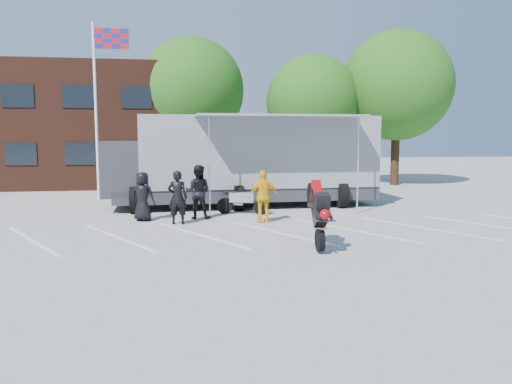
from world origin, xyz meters
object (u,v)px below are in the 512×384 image
object	(u,v)px
spectator_leather_a	(143,196)
spectator_leather_b	(178,197)
parked_motorcycle	(243,214)
stunt_bike_rider	(314,248)
flagpole	(101,89)
tree_left	(192,91)
transporter_truck	(247,206)
spectator_hivis	(264,197)
tree_right	(397,86)
tree_mid	(312,101)
spectator_leather_c	(198,192)

from	to	relation	value
spectator_leather_a	spectator_leather_b	world-z (taller)	spectator_leather_b
parked_motorcycle	stunt_bike_rider	size ratio (longest dim) A/B	1.05
flagpole	stunt_bike_rider	bearing A→B (deg)	-58.10
spectator_leather_b	parked_motorcycle	bearing A→B (deg)	-133.68
tree_left	stunt_bike_rider	world-z (taller)	tree_left
transporter_truck	spectator_leather_a	distance (m)	5.12
stunt_bike_rider	spectator_hivis	bearing A→B (deg)	101.32
tree_right	flagpole	bearing A→B (deg)	-164.52
tree_mid	spectator_leather_c	xyz separation A→B (m)	(-7.15, -11.01, -3.98)
transporter_truck	spectator_leather_b	world-z (taller)	transporter_truck
spectator_leather_c	spectator_leather_b	bearing A→B (deg)	68.57
transporter_truck	spectator_leather_a	world-z (taller)	transporter_truck
stunt_bike_rider	tree_mid	bearing A→B (deg)	76.78
parked_motorcycle	spectator_leather_b	xyz separation A→B (m)	(-2.44, -1.79, 0.91)
spectator_leather_c	spectator_leather_a	bearing A→B (deg)	18.80
stunt_bike_rider	spectator_leather_a	bearing A→B (deg)	135.44
tree_mid	tree_right	xyz separation A→B (m)	(5.00, -0.50, 0.93)
spectator_leather_b	spectator_leather_c	bearing A→B (deg)	-115.00
stunt_bike_rider	spectator_hivis	distance (m)	4.13
parked_motorcycle	spectator_hivis	bearing A→B (deg)	-149.41
transporter_truck	spectator_leather_a	size ratio (longest dim) A/B	6.90
flagpole	transporter_truck	bearing A→B (deg)	-26.95
flagpole	tree_left	size ratio (longest dim) A/B	0.93
tree_right	spectator_leather_b	size ratio (longest dim) A/B	5.04
spectator_hivis	tree_right	bearing A→B (deg)	-135.19
spectator_leather_b	spectator_leather_c	distance (m)	1.26
tree_left	spectator_leather_b	world-z (taller)	tree_left
tree_mid	tree_right	distance (m)	5.11
tree_left	spectator_leather_c	size ratio (longest dim) A/B	4.49
spectator_leather_a	flagpole	bearing A→B (deg)	-49.87
spectator_leather_b	tree_left	bearing A→B (deg)	-83.81
parked_motorcycle	spectator_leather_c	xyz separation A→B (m)	(-1.72, -0.76, 0.96)
tree_right	spectator_hivis	size ratio (longest dim) A/B	5.07
tree_left	tree_right	world-z (taller)	tree_right
tree_mid	spectator_leather_b	size ratio (longest dim) A/B	4.24
tree_left	spectator_hivis	world-z (taller)	tree_left
spectator_leather_c	spectator_hivis	distance (m)	2.47
tree_mid	spectator_leather_a	distance (m)	14.97
flagpole	stunt_bike_rider	distance (m)	14.08
flagpole	spectator_hivis	world-z (taller)	flagpole
tree_mid	flagpole	bearing A→B (deg)	-156.03
spectator_leather_a	spectator_hivis	xyz separation A→B (m)	(4.09, -1.00, 0.04)
flagpole	tree_mid	world-z (taller)	flagpole
stunt_bike_rider	spectator_hivis	size ratio (longest dim) A/B	1.08
tree_left	transporter_truck	bearing A→B (deg)	-77.76
flagpole	parked_motorcycle	size ratio (longest dim) A/B	3.93
spectator_leather_b	tree_mid	bearing A→B (deg)	-113.17
spectator_hivis	stunt_bike_rider	bearing A→B (deg)	94.95
tree_mid	stunt_bike_rider	bearing A→B (deg)	-104.89
flagpole	transporter_truck	distance (m)	8.63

